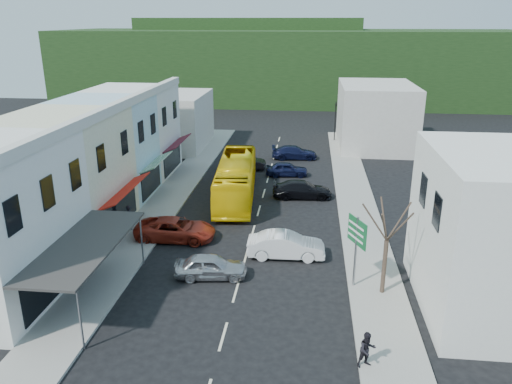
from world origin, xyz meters
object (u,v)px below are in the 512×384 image
Objects in this scene: car_silver at (211,266)px; direction_sign at (356,253)px; traffic_signal at (335,122)px; pedestrian_right at (367,349)px; car_white at (286,246)px; pedestrian_left at (130,217)px; bus at (236,180)px; car_red at (176,230)px; street_tree at (387,241)px.

car_silver is 1.07× the size of direction_sign.
traffic_signal is (8.22, 34.28, 1.65)m from car_silver.
traffic_signal is at bearing 65.66° from pedestrian_right.
car_white is 2.59× the size of pedestrian_left.
bus is 13.24m from car_silver.
car_red is at bearing -112.96° from bus.
street_tree reaches higher than car_white.
car_red is at bearing 130.79° from direction_sign.
street_tree is (1.43, 6.16, 2.12)m from pedestrian_right.
direction_sign reaches higher than car_silver.
car_silver is 5.83m from car_red.
direction_sign reaches higher than pedestrian_right.
car_silver is 0.70× the size of street_tree.
direction_sign is (7.91, -0.27, 1.36)m from car_silver.
pedestrian_left is 0.41× the size of direction_sign.
pedestrian_right is 41.30m from traffic_signal.
car_red is (-3.30, 4.80, 0.00)m from car_silver.
pedestrian_right is (11.22, -11.80, 0.30)m from car_red.
direction_sign is 0.66× the size of street_tree.
bus is 21.89m from pedestrian_right.
pedestrian_right is (8.41, -20.20, -0.55)m from bus.
car_red is 1.12× the size of direction_sign.
pedestrian_left is at bearing -134.99° from bus.
street_tree reaches higher than traffic_signal.
car_white is 0.96× the size of car_red.
bus is at bearing -4.55° from car_silver.
car_red is (-7.37, 1.79, 0.00)m from car_white.
car_red is 3.64m from pedestrian_left.
car_white and car_red have the same top height.
pedestrian_right is at bearing -136.60° from car_red.
street_tree is at bearing -46.23° from direction_sign.
pedestrian_right is (7.92, -7.00, 0.30)m from car_silver.
street_tree is (12.66, -5.64, 2.42)m from car_red.
car_white is 31.59m from traffic_signal.
pedestrian_right is at bearing -103.11° from street_tree.
pedestrian_left is at bearing 72.90° from car_red.
traffic_signal is at bearing -47.43° from pedestrian_left.
car_white is at bearing 143.98° from street_tree.
traffic_signal is (11.52, 29.48, 1.65)m from car_red.
pedestrian_left reaches higher than car_red.
car_silver is at bearing 55.50° from traffic_signal.
car_white is at bearing -70.38° from bus.
car_silver is at bearing 174.87° from street_tree.
direction_sign is (8.40, -13.47, 0.51)m from bus.
bus is 22.82m from traffic_signal.
pedestrian_right is at bearing -114.72° from direction_sign.
car_red is 2.71× the size of pedestrian_left.
bus is at bearing 125.04° from street_tree.
traffic_signal is at bearing 63.09° from bus.
pedestrian_left is at bearing 41.18° from traffic_signal.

